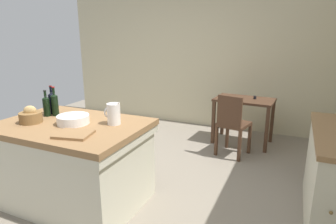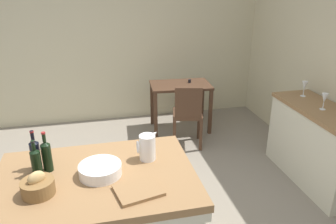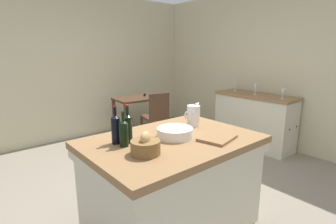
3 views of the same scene
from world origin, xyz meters
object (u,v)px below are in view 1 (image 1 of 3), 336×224
Objects in this scene: pitcher at (114,114)px; bread_basket at (31,117)px; island_table at (74,160)px; wooden_chair at (232,123)px; cutting_board at (74,134)px; wine_bottle_amber at (52,102)px; writing_desk at (244,106)px; wine_bottle_green at (46,106)px; wash_bowl at (73,119)px; wine_bottle_dark at (55,104)px.

bread_basket is (-0.79, -0.29, -0.05)m from pitcher.
island_table is at bearing -159.24° from pitcher.
wooden_chair reaches higher than cutting_board.
wine_bottle_amber is at bearing 176.77° from pitcher.
writing_desk is 2.94× the size of wine_bottle_amber.
wine_bottle_green is at bearing -176.52° from pitcher.
pitcher reaches higher than wash_bowl.
wine_bottle_amber is at bearing 98.52° from bread_basket.
island_table is at bearing 136.62° from cutting_board.
bread_basket is 0.69× the size of wine_bottle_amber.
wine_bottle_dark reaches higher than cutting_board.
bread_basket is at bearing -160.10° from island_table.
wine_bottle_green is (-1.67, -1.75, 0.49)m from wooden_chair.
wooden_chair is at bearing 46.70° from wine_bottle_dark.
wash_bowl is at bearing -12.58° from wine_bottle_green.
island_table is 0.71m from wine_bottle_amber.
wooden_chair is 2.61m from bread_basket.
wine_bottle_green is (-1.72, -2.34, 0.37)m from writing_desk.
writing_desk is 2.87m from wine_bottle_amber.
pitcher reaches higher than bread_basket.
wooden_chair is (-0.05, -0.59, -0.12)m from writing_desk.
wooden_chair is at bearing -95.27° from writing_desk.
pitcher is 0.83× the size of cutting_board.
wash_bowl is (0.04, 0.01, 0.44)m from island_table.
wine_bottle_green reaches higher than wash_bowl.
island_table is at bearing -24.80° from wine_bottle_dark.
wash_bowl is at bearing -23.07° from wine_bottle_amber.
wine_bottle_green reaches higher than cutting_board.
cutting_board is at bearing -28.18° from wine_bottle_green.
writing_desk is at bearing 52.22° from wine_bottle_amber.
wine_bottle_dark is (-0.76, 0.00, 0.02)m from pitcher.
wine_bottle_amber reaches higher than bread_basket.
bread_basket is at bearing -123.13° from writing_desk.
wine_bottle_green reaches higher than writing_desk.
island_table is 4.60× the size of wine_bottle_dark.
wooden_chair is at bearing 44.41° from wine_bottle_amber.
wine_bottle_dark is at bearing -28.25° from wine_bottle_amber.
pitcher is at bearing 20.35° from bread_basket.
wine_bottle_green is at bearing -126.35° from writing_desk.
wine_bottle_green is (-0.41, 0.11, 0.52)m from island_table.
bread_basket reaches higher than island_table.
writing_desk is 3.72× the size of pitcher.
cutting_board is 0.76m from wine_bottle_dark.
wooden_chair is 2.25m from wash_bowl.
wash_bowl is 1.43× the size of bread_basket.
wine_bottle_amber is at bearing 154.49° from island_table.
wine_bottle_dark is at bearing 179.90° from pitcher.
wine_bottle_dark reaches higher than wooden_chair.
wine_bottle_amber reaches higher than pitcher.
wine_bottle_amber is at bearing 146.50° from cutting_board.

